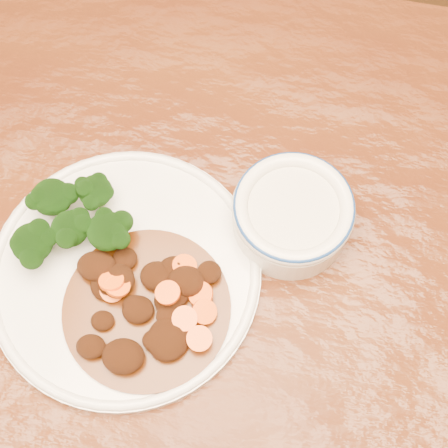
# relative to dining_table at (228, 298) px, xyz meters

# --- Properties ---
(ground) EXTENTS (4.00, 4.00, 0.00)m
(ground) POSITION_rel_dining_table_xyz_m (0.00, 0.00, -0.67)
(ground) COLOR #462911
(ground) RESTS_ON ground
(dining_table) EXTENTS (1.57, 1.03, 0.75)m
(dining_table) POSITION_rel_dining_table_xyz_m (0.00, 0.00, 0.00)
(dining_table) COLOR #4F250D
(dining_table) RESTS_ON ground
(dinner_plate) EXTENTS (0.31, 0.31, 0.02)m
(dinner_plate) POSITION_rel_dining_table_xyz_m (-0.12, -0.01, 0.09)
(dinner_plate) COLOR silver
(dinner_plate) RESTS_ON dining_table
(broccoli_florets) EXTENTS (0.13, 0.11, 0.05)m
(broccoli_florets) POSITION_rel_dining_table_xyz_m (-0.18, 0.03, 0.12)
(broccoli_florets) COLOR #78A052
(broccoli_florets) RESTS_ON dinner_plate
(mince_stew) EXTENTS (0.18, 0.18, 0.04)m
(mince_stew) POSITION_rel_dining_table_xyz_m (-0.08, -0.05, 0.10)
(mince_stew) COLOR #4F2108
(mince_stew) RESTS_ON dinner_plate
(dip_bowl) EXTENTS (0.14, 0.14, 0.06)m
(dip_bowl) POSITION_rel_dining_table_xyz_m (0.06, 0.07, 0.11)
(dip_bowl) COLOR silver
(dip_bowl) RESTS_ON dining_table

